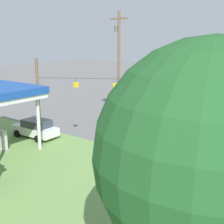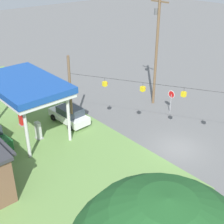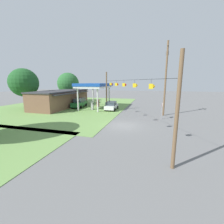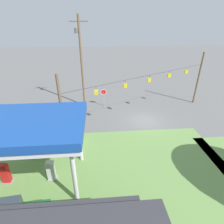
# 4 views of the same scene
# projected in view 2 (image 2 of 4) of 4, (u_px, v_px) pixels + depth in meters

# --- Properties ---
(ground_plane) EXTENTS (160.00, 160.00, 0.00)m
(ground_plane) POSITION_uv_depth(u_px,v_px,m) (177.00, 148.00, 27.05)
(ground_plane) COLOR slate
(gas_station_canopy) EXTENTS (8.82, 5.39, 5.22)m
(gas_station_canopy) POSITION_uv_depth(u_px,v_px,m) (24.00, 86.00, 27.43)
(gas_station_canopy) COLOR silver
(gas_station_canopy) RESTS_ON ground
(fuel_pump_near) EXTENTS (0.71, 0.56, 1.71)m
(fuel_pump_near) POSITION_uv_depth(u_px,v_px,m) (38.00, 131.00, 28.10)
(fuel_pump_near) COLOR gray
(fuel_pump_near) RESTS_ON ground
(fuel_pump_far) EXTENTS (0.71, 0.56, 1.71)m
(fuel_pump_far) POSITION_uv_depth(u_px,v_px,m) (22.00, 118.00, 30.30)
(fuel_pump_far) COLOR gray
(fuel_pump_far) RESTS_ON ground
(car_at_pumps_front) EXTENTS (4.59, 2.26, 1.72)m
(car_at_pumps_front) POSITION_uv_depth(u_px,v_px,m) (69.00, 115.00, 30.76)
(car_at_pumps_front) COLOR white
(car_at_pumps_front) RESTS_ON ground
(stop_sign_roadside) EXTENTS (0.80, 0.08, 2.50)m
(stop_sign_roadside) POSITION_uv_depth(u_px,v_px,m) (171.00, 97.00, 32.31)
(stop_sign_roadside) COLOR #99999E
(stop_sign_roadside) RESTS_ON ground
(utility_pole_main) EXTENTS (2.20, 0.44, 11.72)m
(utility_pole_main) POSITION_uv_depth(u_px,v_px,m) (156.00, 46.00, 32.30)
(utility_pole_main) COLOR brown
(utility_pole_main) RESTS_ON ground
(signal_span_gantry) EXTENTS (17.56, 10.24, 7.31)m
(signal_span_gantry) POSITION_uv_depth(u_px,v_px,m) (182.00, 106.00, 25.19)
(signal_span_gantry) COLOR brown
(signal_span_gantry) RESTS_ON ground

